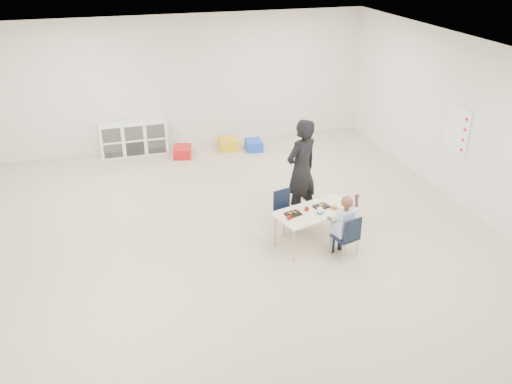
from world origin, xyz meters
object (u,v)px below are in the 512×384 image
object	(u,v)px
child	(346,224)
adult	(301,170)
chair_near	(345,236)
table	(315,227)
cubby_shelf	(134,138)

from	to	relation	value
child	adult	world-z (taller)	adult
child	chair_near	bearing A→B (deg)	0.00
chair_near	adult	size ratio (longest dim) A/B	0.39
table	child	distance (m)	0.60
chair_near	cubby_shelf	distance (m)	5.60
cubby_shelf	adult	distance (m)	4.39
table	child	xyz separation A→B (m)	(0.28, -0.47, 0.25)
table	chair_near	size ratio (longest dim) A/B	1.99
child	cubby_shelf	world-z (taller)	child
table	cubby_shelf	bearing A→B (deg)	101.56
cubby_shelf	adult	world-z (taller)	adult
adult	child	bearing A→B (deg)	73.89
cubby_shelf	adult	bearing A→B (deg)	-57.37
table	adult	bearing A→B (deg)	69.10
chair_near	cubby_shelf	bearing A→B (deg)	101.99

